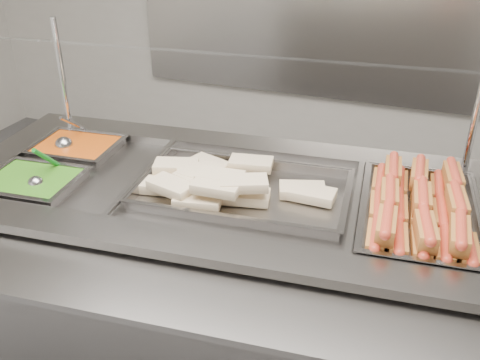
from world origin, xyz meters
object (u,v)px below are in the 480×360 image
(sneeze_guard, at_px, (243,59))
(pan_wraps, at_px, (243,193))
(pan_hotdogs, at_px, (418,221))
(ladle, at_px, (65,144))
(steam_counter, at_px, (227,289))
(serving_spoon, at_px, (38,179))

(sneeze_guard, height_order, pan_wraps, sneeze_guard)
(pan_hotdogs, distance_m, pan_wraps, 0.62)
(sneeze_guard, distance_m, pan_hotdogs, 0.86)
(sneeze_guard, xyz_separation_m, pan_wraps, (0.09, -0.23, -0.43))
(pan_wraps, distance_m, ladle, 0.84)
(steam_counter, xyz_separation_m, pan_wraps, (0.07, 0.01, 0.47))
(sneeze_guard, height_order, pan_hotdogs, sneeze_guard)
(sneeze_guard, bearing_deg, pan_wraps, -68.90)
(sneeze_guard, relative_size, ladle, 8.72)
(steam_counter, distance_m, pan_hotdogs, 0.83)
(steam_counter, distance_m, pan_wraps, 0.47)
(steam_counter, xyz_separation_m, pan_hotdogs, (0.69, 0.07, 0.45))
(sneeze_guard, bearing_deg, ladle, -166.92)
(pan_wraps, relative_size, serving_spoon, 4.18)
(steam_counter, distance_m, sneeze_guard, 0.93)
(serving_spoon, bearing_deg, pan_hotdogs, 12.65)
(steam_counter, height_order, serving_spoon, serving_spoon)
(pan_wraps, height_order, serving_spoon, serving_spoon)
(ladle, bearing_deg, pan_wraps, -4.19)
(pan_wraps, relative_size, ladle, 3.74)
(ladle, bearing_deg, pan_hotdogs, 0.06)
(sneeze_guard, xyz_separation_m, pan_hotdogs, (0.71, -0.17, -0.45))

